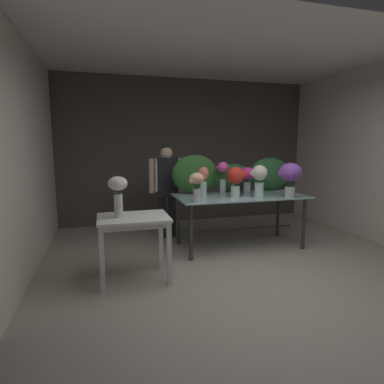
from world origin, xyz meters
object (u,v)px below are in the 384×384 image
florist (167,182)px  vase_scarlet_ranunculus (236,179)px  vase_magenta_snapdragons (247,177)px  vase_fuchsia_stock (223,175)px  vase_white_roses_tall (118,191)px  vase_ivory_freesia (259,178)px  vase_coral_anemones (203,180)px  display_table_glass (240,203)px  vase_peach_hydrangea (197,184)px  vase_violet_lilies (290,175)px  side_table_white (133,225)px

florist → vase_scarlet_ranunculus: size_ratio=3.48×
florist → vase_magenta_snapdragons: size_ratio=3.71×
vase_fuchsia_stock → vase_magenta_snapdragons: bearing=-10.8°
florist → vase_scarlet_ranunculus: (0.83, -0.90, 0.13)m
vase_fuchsia_stock → vase_white_roses_tall: vase_fuchsia_stock is taller
vase_white_roses_tall → vase_ivory_freesia: bearing=15.8°
vase_coral_anemones → vase_white_roses_tall: 1.50m
vase_ivory_freesia → vase_fuchsia_stock: 0.56m
vase_white_roses_tall → display_table_glass: bearing=23.4°
vase_magenta_snapdragons → vase_fuchsia_stock: (-0.37, 0.07, 0.04)m
vase_peach_hydrangea → vase_magenta_snapdragons: bearing=25.2°
vase_scarlet_ranunculus → vase_ivory_freesia: (0.32, -0.10, 0.01)m
vase_peach_hydrangea → vase_ivory_freesia: bearing=7.8°
vase_violet_lilies → vase_ivory_freesia: (-0.41, 0.14, -0.05)m
florist → vase_coral_anemones: florist is taller
vase_magenta_snapdragons → vase_scarlet_ranunculus: bearing=-143.3°
vase_scarlet_ranunculus → vase_magenta_snapdragons: size_ratio=1.07×
vase_scarlet_ranunculus → vase_fuchsia_stock: (-0.09, 0.28, 0.03)m
side_table_white → vase_ivory_freesia: 1.97m
side_table_white → florist: 1.74m
display_table_glass → vase_coral_anemones: 0.67m
vase_peach_hydrangea → vase_scarlet_ranunculus: size_ratio=0.89×
vase_coral_anemones → vase_violet_lilies: 1.23m
vase_scarlet_ranunculus → vase_white_roses_tall: size_ratio=0.95×
vase_coral_anemones → vase_violet_lilies: bearing=-19.6°
display_table_glass → florist: florist is taller
display_table_glass → vase_violet_lilies: (0.60, -0.36, 0.44)m
vase_magenta_snapdragons → vase_white_roses_tall: bearing=-156.0°
display_table_glass → vase_violet_lilies: bearing=-30.9°
vase_scarlet_ranunculus → vase_coral_anemones: bearing=158.1°
florist → vase_magenta_snapdragons: (1.11, -0.70, 0.13)m
vase_violet_lilies → vase_ivory_freesia: size_ratio=1.07×
vase_ivory_freesia → vase_peach_hydrangea: bearing=-172.2°
florist → vase_peach_hydrangea: bearing=-81.3°
side_table_white → vase_violet_lilies: (2.25, 0.43, 0.46)m
florist → vase_fuchsia_stock: size_ratio=3.08×
side_table_white → display_table_glass: bearing=25.4°
vase_white_roses_tall → side_table_white: bearing=-0.1°
vase_peach_hydrangea → vase_fuchsia_stock: size_ratio=0.79×
florist → vase_coral_anemones: size_ratio=3.49×
side_table_white → vase_white_roses_tall: vase_white_roses_tall is taller
vase_scarlet_ranunculus → vase_violet_lilies: bearing=-18.3°
florist → vase_violet_lilies: 1.94m
side_table_white → vase_coral_anemones: size_ratio=1.82×
display_table_glass → vase_fuchsia_stock: size_ratio=3.92×
vase_scarlet_ranunculus → florist: bearing=132.6°
vase_magenta_snapdragons → vase_ivory_freesia: bearing=-82.8°
side_table_white → vase_magenta_snapdragons: size_ratio=1.93×
florist → vase_violet_lilies: (1.56, -1.14, 0.19)m
side_table_white → vase_magenta_snapdragons: bearing=25.8°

